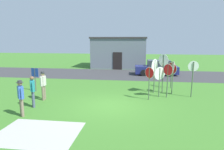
% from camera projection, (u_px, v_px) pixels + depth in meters
% --- Properties ---
extents(ground_plane, '(80.00, 80.00, 0.00)m').
position_uv_depth(ground_plane, '(110.00, 106.00, 10.93)').
color(ground_plane, '#3D7528').
extents(street_asphalt, '(60.00, 6.40, 0.01)m').
position_uv_depth(street_asphalt, '(124.00, 74.00, 20.79)').
color(street_asphalt, '#38383A').
rests_on(street_asphalt, ground).
extents(concrete_path, '(3.20, 2.40, 0.01)m').
position_uv_depth(concrete_path, '(38.00, 133.00, 7.74)').
color(concrete_path, '#ADAAA3').
rests_on(concrete_path, ground).
extents(building_background, '(6.96, 5.25, 3.91)m').
position_uv_depth(building_background, '(120.00, 52.00, 26.26)').
color(building_background, slate).
rests_on(building_background, ground).
extents(parked_car_on_street, '(4.39, 2.18, 1.51)m').
position_uv_depth(parked_car_on_street, '(157.00, 68.00, 20.48)').
color(parked_car_on_street, navy).
rests_on(parked_car_on_street, ground).
extents(stop_sign_low_front, '(0.66, 0.16, 2.31)m').
position_uv_depth(stop_sign_low_front, '(193.00, 73.00, 12.31)').
color(stop_sign_low_front, '#51664C').
rests_on(stop_sign_low_front, ground).
extents(stop_sign_far_back, '(0.07, 0.64, 2.21)m').
position_uv_depth(stop_sign_far_back, '(173.00, 72.00, 13.15)').
color(stop_sign_far_back, '#51664C').
rests_on(stop_sign_far_back, ground).
extents(stop_sign_nearest, '(0.48, 0.77, 2.32)m').
position_uv_depth(stop_sign_nearest, '(155.00, 70.00, 13.35)').
color(stop_sign_nearest, '#51664C').
rests_on(stop_sign_nearest, ground).
extents(stop_sign_tallest, '(0.52, 0.56, 2.13)m').
position_uv_depth(stop_sign_tallest, '(168.00, 75.00, 12.29)').
color(stop_sign_tallest, '#51664C').
rests_on(stop_sign_tallest, ground).
extents(stop_sign_rear_right, '(0.59, 0.64, 2.65)m').
position_uv_depth(stop_sign_rear_right, '(163.00, 66.00, 13.32)').
color(stop_sign_rear_right, '#51664C').
rests_on(stop_sign_rear_right, ground).
extents(stop_sign_rear_left, '(0.64, 0.66, 1.94)m').
position_uv_depth(stop_sign_rear_left, '(171.00, 71.00, 14.73)').
color(stop_sign_rear_left, '#51664C').
rests_on(stop_sign_rear_left, ground).
extents(stop_sign_center_cluster, '(0.50, 0.49, 2.00)m').
position_uv_depth(stop_sign_center_cluster, '(149.00, 78.00, 11.81)').
color(stop_sign_center_cluster, '#51664C').
rests_on(stop_sign_center_cluster, ground).
extents(stop_sign_leaning_right, '(0.69, 0.47, 1.93)m').
position_uv_depth(stop_sign_leaning_right, '(159.00, 77.00, 12.42)').
color(stop_sign_leaning_right, '#51664C').
rests_on(stop_sign_leaning_right, ground).
extents(person_in_teal, '(0.31, 0.57, 1.74)m').
position_uv_depth(person_in_teal, '(43.00, 84.00, 11.86)').
color(person_in_teal, '#7A6B56').
rests_on(person_in_teal, ground).
extents(person_near_signs, '(0.38, 0.49, 1.69)m').
position_uv_depth(person_near_signs, '(33.00, 90.00, 10.59)').
color(person_near_signs, '#4C5670').
rests_on(person_near_signs, ground).
extents(person_in_blue, '(0.42, 0.44, 1.74)m').
position_uv_depth(person_in_blue, '(21.00, 96.00, 9.30)').
color(person_in_blue, '#7A6B56').
rests_on(person_in_blue, ground).
extents(info_panel_leftmost, '(0.59, 0.17, 1.63)m').
position_uv_depth(info_panel_leftmost, '(35.00, 75.00, 13.87)').
color(info_panel_leftmost, '#4C4C51').
rests_on(info_panel_leftmost, ground).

